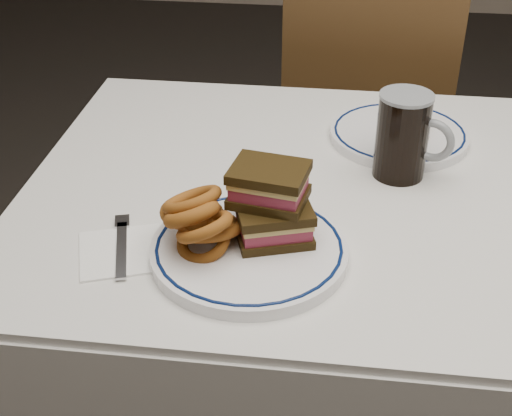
# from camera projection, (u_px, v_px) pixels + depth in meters

# --- Properties ---
(dining_table) EXTENTS (1.27, 0.87, 0.75)m
(dining_table) POSITION_uv_depth(u_px,v_px,m) (378.00, 239.00, 1.30)
(dining_table) COLOR silver
(dining_table) RESTS_ON floor
(chair_far) EXTENTS (0.51, 0.51, 0.98)m
(chair_far) POSITION_uv_depth(u_px,v_px,m) (369.00, 109.00, 2.04)
(chair_far) COLOR #452916
(chair_far) RESTS_ON floor
(main_plate) EXTENTS (0.30, 0.30, 0.02)m
(main_plate) POSITION_uv_depth(u_px,v_px,m) (249.00, 250.00, 1.08)
(main_plate) COLOR white
(main_plate) RESTS_ON dining_table
(reuben_sandwich) EXTENTS (0.14, 0.13, 0.11)m
(reuben_sandwich) POSITION_uv_depth(u_px,v_px,m) (271.00, 203.00, 1.06)
(reuben_sandwich) COLOR black
(reuben_sandwich) RESTS_ON main_plate
(onion_rings_main) EXTENTS (0.13, 0.14, 0.12)m
(onion_rings_main) POSITION_uv_depth(u_px,v_px,m) (200.00, 219.00, 1.05)
(onion_rings_main) COLOR #653A0D
(onion_rings_main) RESTS_ON main_plate
(ketchup_ramekin) EXTENTS (0.05, 0.05, 0.03)m
(ketchup_ramekin) POSITION_uv_depth(u_px,v_px,m) (251.00, 203.00, 1.14)
(ketchup_ramekin) COLOR silver
(ketchup_ramekin) RESTS_ON main_plate
(beer_mug) EXTENTS (0.14, 0.09, 0.16)m
(beer_mug) POSITION_uv_depth(u_px,v_px,m) (404.00, 135.00, 1.25)
(beer_mug) COLOR black
(beer_mug) RESTS_ON dining_table
(far_plate) EXTENTS (0.27, 0.27, 0.02)m
(far_plate) POSITION_uv_depth(u_px,v_px,m) (399.00, 134.00, 1.40)
(far_plate) COLOR white
(far_plate) RESTS_ON dining_table
(onion_rings_far) EXTENTS (0.08, 0.11, 0.05)m
(onion_rings_far) POSITION_uv_depth(u_px,v_px,m) (411.00, 127.00, 1.38)
(onion_rings_far) COLOR #653A0D
(onion_rings_far) RESTS_ON far_plate
(napkin_fork) EXTENTS (0.16, 0.18, 0.01)m
(napkin_fork) POSITION_uv_depth(u_px,v_px,m) (122.00, 250.00, 1.09)
(napkin_fork) COLOR white
(napkin_fork) RESTS_ON dining_table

